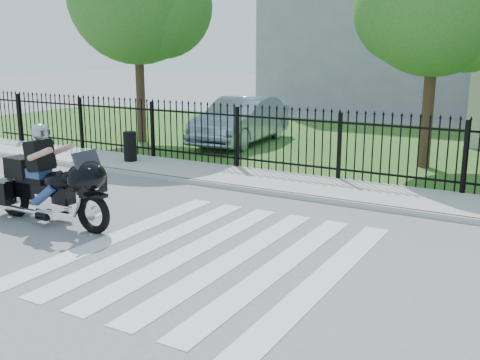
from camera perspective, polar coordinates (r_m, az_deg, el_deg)
The scene contains 10 objects.
ground at distance 9.48m, azimuth -2.85°, elevation -7.60°, with size 120.00×120.00×0.00m, color slate.
crosswalk at distance 9.47m, azimuth -2.85°, elevation -7.57°, with size 5.00×5.50×0.01m, color silver, non-canonical shape.
sidewalk at distance 13.74m, azimuth 8.48°, elevation -0.85°, with size 40.00×2.00×0.12m, color #ADAAA3.
curb at distance 12.84m, azimuth 6.83°, elevation -1.79°, with size 40.00×0.12×0.12m, color #ADAAA3.
grass_strip at distance 20.30m, azimuth 15.79°, elevation 3.21°, with size 40.00×12.00×0.02m, color #2A5B1F.
iron_fence at distance 14.48m, azimuth 10.05°, elevation 3.23°, with size 26.00×0.04×1.80m.
building_tall at distance 34.44m, azimuth 17.49°, elevation 17.04°, with size 15.00×10.00×12.00m, color #95979D.
motorcycle_rider at distance 11.55m, azimuth -19.05°, elevation -0.23°, with size 3.04×0.90×2.01m.
parked_car at distance 20.21m, azimuth 0.09°, elevation 6.07°, with size 1.75×5.02×1.65m, color #8F9CB5.
litter_bin at distance 16.86m, azimuth -11.11°, elevation 3.37°, with size 0.38×0.38×0.86m, color black.
Camera 1 is at (4.81, -7.44, 3.37)m, focal length 42.00 mm.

